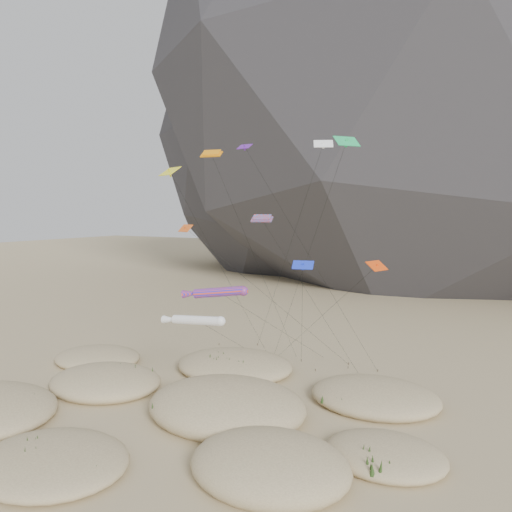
{
  "coord_description": "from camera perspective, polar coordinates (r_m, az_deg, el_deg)",
  "views": [
    {
      "loc": [
        27.6,
        -33.81,
        19.33
      ],
      "look_at": [
        2.55,
        12.0,
        14.52
      ],
      "focal_mm": 35.0,
      "sensor_mm": 36.0,
      "label": 1
    }
  ],
  "objects": [
    {
      "name": "ground",
      "position": [
        47.73,
        -10.18,
        -18.71
      ],
      "size": [
        500.0,
        500.0,
        0.0
      ],
      "primitive_type": "plane",
      "color": "#CCB789",
      "rests_on": "ground"
    },
    {
      "name": "rock_headland",
      "position": [
        162.97,
        21.5,
        24.02
      ],
      "size": [
        226.37,
        148.64,
        177.5
      ],
      "color": "black",
      "rests_on": "ground"
    },
    {
      "name": "dunes",
      "position": [
        51.08,
        -8.92,
        -16.18
      ],
      "size": [
        49.15,
        37.46,
        4.16
      ],
      "color": "#CCB789",
      "rests_on": "ground"
    },
    {
      "name": "dune_grass",
      "position": [
        50.47,
        -8.31,
        -16.29
      ],
      "size": [
        44.2,
        27.78,
        1.57
      ],
      "color": "black",
      "rests_on": "ground"
    },
    {
      "name": "kite_stakes",
      "position": [
        65.84,
        5.27,
        -11.69
      ],
      "size": [
        23.26,
        6.89,
        0.3
      ],
      "color": "#3F2D1E",
      "rests_on": "ground"
    },
    {
      "name": "rainbow_tube_kite",
      "position": [
        50.2,
        -4.53,
        -4.16
      ],
      "size": [
        7.8,
        20.56,
        11.9
      ],
      "color": "#ED4219",
      "rests_on": "ground"
    },
    {
      "name": "white_tube_kite",
      "position": [
        49.89,
        -7.06,
        -7.31
      ],
      "size": [
        7.47,
        18.97,
        9.25
      ],
      "color": "white",
      "rests_on": "ground"
    },
    {
      "name": "orange_parafoil",
      "position": [
        60.34,
        -4.98,
        11.27
      ],
      "size": [
        8.39,
        9.99,
        26.47
      ],
      "color": "orange",
      "rests_on": "ground"
    },
    {
      "name": "multi_parafoil",
      "position": [
        53.55,
        0.83,
        4.08
      ],
      "size": [
        9.36,
        9.93,
        18.89
      ],
      "color": "red",
      "rests_on": "ground"
    },
    {
      "name": "delta_kites",
      "position": [
        51.18,
        1.99,
        6.36
      ],
      "size": [
        24.63,
        20.95,
        26.82
      ],
      "color": "yellow",
      "rests_on": "ground"
    }
  ]
}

